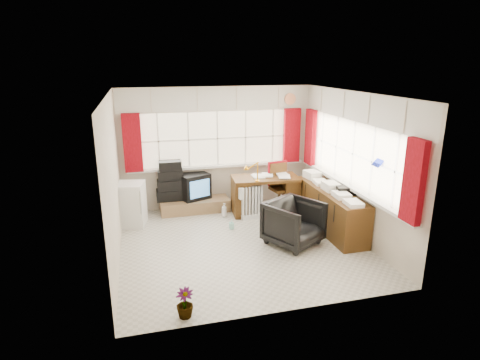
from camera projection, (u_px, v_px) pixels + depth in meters
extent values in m
plane|color=beige|center=(242.00, 243.00, 6.83)|extent=(4.00, 4.00, 0.00)
plane|color=beige|center=(218.00, 148.00, 8.33)|extent=(4.00, 0.00, 4.00)
plane|color=beige|center=(286.00, 218.00, 4.62)|extent=(4.00, 0.00, 4.00)
plane|color=beige|center=(113.00, 182.00, 5.99)|extent=(0.00, 4.00, 4.00)
plane|color=beige|center=(353.00, 165.00, 6.95)|extent=(0.00, 4.00, 4.00)
plane|color=white|center=(242.00, 94.00, 6.11)|extent=(4.00, 4.00, 0.00)
plane|color=#FFEEC9|center=(218.00, 138.00, 8.25)|extent=(3.60, 0.00, 3.60)
cube|color=white|center=(218.00, 166.00, 8.38)|extent=(3.70, 0.12, 0.05)
cube|color=white|center=(158.00, 141.00, 7.95)|extent=(0.03, 0.02, 1.10)
cube|color=white|center=(189.00, 140.00, 8.10)|extent=(0.03, 0.02, 1.10)
cube|color=white|center=(218.00, 139.00, 8.24)|extent=(0.03, 0.02, 1.10)
cube|color=white|center=(246.00, 137.00, 8.39)|extent=(0.03, 0.02, 1.10)
cube|color=white|center=(273.00, 136.00, 8.53)|extent=(0.03, 0.02, 1.10)
plane|color=#FFEEC9|center=(353.00, 154.00, 6.89)|extent=(0.00, 3.60, 3.60)
cube|color=white|center=(349.00, 186.00, 7.05)|extent=(0.12, 3.70, 0.05)
cube|color=white|center=(395.00, 172.00, 5.77)|extent=(0.02, 0.03, 1.10)
cube|color=white|center=(372.00, 162.00, 6.33)|extent=(0.02, 0.03, 1.10)
cube|color=white|center=(353.00, 154.00, 6.89)|extent=(0.02, 0.03, 1.10)
cube|color=white|center=(336.00, 147.00, 7.44)|extent=(0.02, 0.03, 1.10)
cube|color=white|center=(322.00, 141.00, 8.00)|extent=(0.02, 0.03, 1.10)
cube|color=maroon|center=(132.00, 143.00, 7.77)|extent=(0.35, 0.10, 1.15)
cube|color=maroon|center=(292.00, 135.00, 8.56)|extent=(0.35, 0.10, 1.15)
cube|color=maroon|center=(310.00, 137.00, 8.35)|extent=(0.10, 0.35, 1.15)
cube|color=maroon|center=(414.00, 182.00, 5.29)|extent=(0.10, 0.35, 1.15)
cube|color=beige|center=(217.00, 99.00, 8.00)|extent=(3.95, 0.08, 0.48)
cube|color=beige|center=(356.00, 107.00, 6.66)|extent=(0.08, 3.95, 0.48)
cube|color=#563314|center=(265.00, 178.00, 8.01)|extent=(1.36, 0.75, 0.06)
cube|color=#563314|center=(240.00, 198.00, 8.03)|extent=(0.35, 0.61, 0.70)
cube|color=#563314|center=(289.00, 195.00, 8.20)|extent=(0.35, 0.61, 0.70)
cube|color=white|center=(265.00, 176.00, 8.00)|extent=(0.25, 0.32, 0.02)
cube|color=white|center=(265.00, 176.00, 8.00)|extent=(0.25, 0.32, 0.02)
cube|color=white|center=(265.00, 176.00, 8.00)|extent=(0.25, 0.32, 0.02)
cube|color=white|center=(265.00, 176.00, 8.00)|extent=(0.25, 0.32, 0.02)
cube|color=white|center=(265.00, 176.00, 7.99)|extent=(0.25, 0.32, 0.02)
cylinder|color=#F49F0A|center=(257.00, 181.00, 7.72)|extent=(0.09, 0.09, 0.02)
cylinder|color=#F49F0A|center=(258.00, 172.00, 7.67)|extent=(0.02, 0.02, 0.34)
cone|color=#F49F0A|center=(258.00, 165.00, 7.63)|extent=(0.16, 0.14, 0.14)
cube|color=black|center=(281.00, 211.00, 8.26)|extent=(0.49, 0.49, 0.04)
cylinder|color=silver|center=(282.00, 200.00, 8.20)|extent=(0.06, 0.06, 0.49)
cube|color=#563314|center=(282.00, 189.00, 8.13)|extent=(0.48, 0.46, 0.06)
cube|color=#563314|center=(277.00, 174.00, 8.23)|extent=(0.38, 0.11, 0.47)
cube|color=maroon|center=(277.00, 173.00, 8.23)|extent=(0.42, 0.12, 0.49)
imported|color=black|center=(294.00, 223.00, 6.71)|extent=(1.11, 1.12, 0.75)
cube|color=white|center=(251.00, 216.00, 7.92)|extent=(0.46, 0.24, 0.09)
cube|color=white|center=(242.00, 202.00, 7.75)|extent=(0.05, 0.13, 0.57)
cube|color=white|center=(245.00, 201.00, 7.78)|extent=(0.05, 0.13, 0.57)
cube|color=white|center=(248.00, 201.00, 7.80)|extent=(0.05, 0.13, 0.57)
cube|color=white|center=(252.00, 200.00, 7.83)|extent=(0.05, 0.13, 0.57)
cube|color=white|center=(255.00, 200.00, 7.85)|extent=(0.05, 0.13, 0.57)
cube|color=white|center=(258.00, 199.00, 7.88)|extent=(0.05, 0.13, 0.57)
cube|color=white|center=(261.00, 199.00, 7.90)|extent=(0.05, 0.13, 0.57)
cube|color=#563314|center=(331.00, 210.00, 7.32)|extent=(0.50, 2.00, 0.75)
cube|color=white|center=(353.00, 202.00, 6.45)|extent=(0.24, 0.32, 0.10)
cube|color=white|center=(341.00, 195.00, 6.82)|extent=(0.24, 0.32, 0.10)
cube|color=white|center=(331.00, 188.00, 7.19)|extent=(0.24, 0.32, 0.10)
cube|color=white|center=(321.00, 181.00, 7.57)|extent=(0.24, 0.32, 0.10)
cube|color=white|center=(312.00, 176.00, 7.94)|extent=(0.24, 0.32, 0.10)
cube|color=black|center=(344.00, 188.00, 7.09)|extent=(0.39, 0.46, 0.13)
cube|color=olive|center=(195.00, 205.00, 8.26)|extent=(1.40, 0.50, 0.25)
cube|color=black|center=(193.00, 186.00, 8.28)|extent=(0.73, 0.70, 0.52)
cube|color=#4B90D5|center=(200.00, 189.00, 8.07)|extent=(0.42, 0.18, 0.36)
cube|color=black|center=(171.00, 194.00, 8.23)|extent=(0.60, 0.39, 0.22)
cube|color=black|center=(171.00, 184.00, 8.17)|extent=(0.55, 0.37, 0.21)
cube|color=black|center=(170.00, 174.00, 8.11)|extent=(0.50, 0.35, 0.20)
cube|color=black|center=(170.00, 165.00, 8.06)|extent=(0.45, 0.33, 0.19)
cube|color=white|center=(131.00, 204.00, 7.47)|extent=(0.58, 0.58, 0.83)
cube|color=silver|center=(140.00, 203.00, 7.22)|extent=(0.02, 0.02, 0.44)
imported|color=white|center=(224.00, 210.00, 7.98)|extent=(0.14, 0.14, 0.28)
imported|color=#91D9C8|center=(232.00, 224.00, 7.39)|extent=(0.08, 0.08, 0.18)
imported|color=black|center=(185.00, 303.00, 4.82)|extent=(0.27, 0.27, 0.38)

